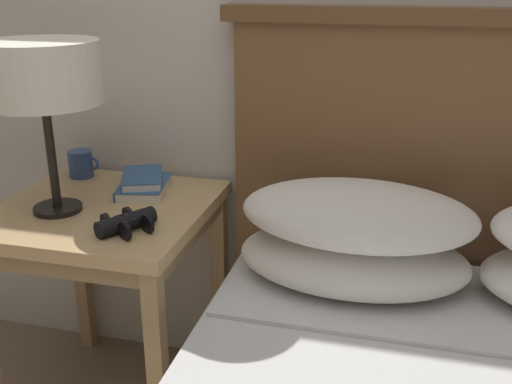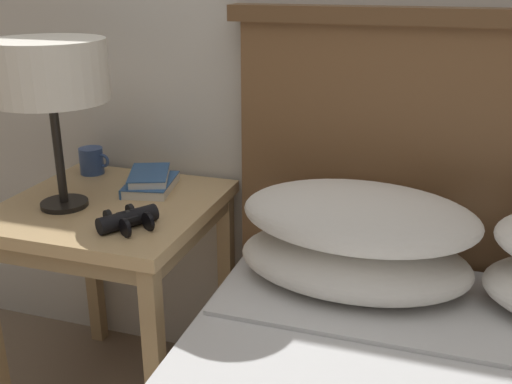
# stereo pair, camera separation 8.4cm
# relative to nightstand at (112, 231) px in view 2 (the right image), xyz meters

# --- Properties ---
(nightstand) EXTENTS (0.58, 0.58, 0.67)m
(nightstand) POSITION_rel_nightstand_xyz_m (0.00, 0.00, 0.00)
(nightstand) COLOR tan
(nightstand) RESTS_ON ground_plane
(table_lamp) EXTENTS (0.30, 0.30, 0.46)m
(table_lamp) POSITION_rel_nightstand_xyz_m (-0.10, -0.07, 0.46)
(table_lamp) COLOR black
(table_lamp) RESTS_ON nightstand
(book_on_nightstand) EXTENTS (0.17, 0.22, 0.03)m
(book_on_nightstand) POSITION_rel_nightstand_xyz_m (0.06, 0.13, 0.10)
(book_on_nightstand) COLOR silver
(book_on_nightstand) RESTS_ON nightstand
(book_stacked_on_top) EXTENTS (0.17, 0.21, 0.02)m
(book_stacked_on_top) POSITION_rel_nightstand_xyz_m (0.06, 0.14, 0.13)
(book_stacked_on_top) COLOR silver
(book_stacked_on_top) RESTS_ON book_on_nightstand
(binoculars_pair) EXTENTS (0.16, 0.16, 0.05)m
(binoculars_pair) POSITION_rel_nightstand_xyz_m (0.14, -0.14, 0.11)
(binoculars_pair) COLOR black
(binoculars_pair) RESTS_ON nightstand
(coffee_mug) EXTENTS (0.10, 0.08, 0.08)m
(coffee_mug) POSITION_rel_nightstand_xyz_m (-0.18, 0.21, 0.13)
(coffee_mug) COLOR #334C84
(coffee_mug) RESTS_ON nightstand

